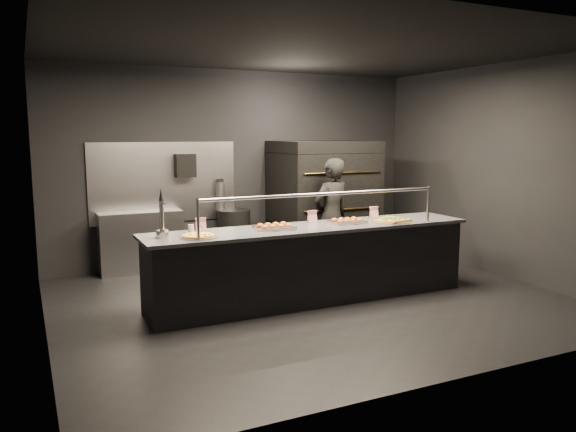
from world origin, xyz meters
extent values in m
plane|color=black|center=(0.00, 0.00, 0.00)|extent=(6.00, 6.00, 0.00)
plane|color=black|center=(0.00, 0.00, 3.00)|extent=(6.00, 6.00, 0.00)
cube|color=black|center=(0.00, 2.50, 1.50)|extent=(6.00, 0.04, 3.00)
cube|color=black|center=(0.00, -2.50, 1.50)|extent=(6.00, 0.04, 3.00)
cube|color=black|center=(-3.00, 0.00, 1.50)|extent=(0.04, 5.00, 3.00)
cube|color=black|center=(3.00, 0.00, 1.50)|extent=(0.04, 5.00, 3.00)
cube|color=#99999E|center=(-1.20, 2.48, 1.30)|extent=(2.20, 0.02, 1.20)
cube|color=black|center=(0.00, 0.00, 0.44)|extent=(4.00, 0.70, 0.88)
cube|color=#393A3F|center=(0.00, 0.00, 0.90)|extent=(4.10, 0.78, 0.04)
cylinder|color=#99999E|center=(-1.50, -0.30, 1.15)|extent=(0.03, 0.03, 0.45)
cylinder|color=#99999E|center=(1.50, -0.30, 1.15)|extent=(0.03, 0.03, 0.45)
cylinder|color=#99999E|center=(0.00, -0.30, 1.34)|extent=(3.00, 0.04, 0.04)
cube|color=black|center=(1.20, 1.90, 0.30)|extent=(1.50, 1.15, 0.60)
cube|color=black|center=(1.20, 1.90, 0.90)|extent=(1.50, 1.20, 0.55)
cube|color=black|center=(1.20, 1.90, 1.45)|extent=(1.50, 1.20, 0.55)
cube|color=black|center=(1.20, 1.90, 1.82)|extent=(1.50, 1.20, 0.18)
cylinder|color=gold|center=(1.20, 1.28, 0.90)|extent=(1.30, 0.02, 0.02)
cylinder|color=gold|center=(1.20, 1.28, 1.45)|extent=(1.30, 0.02, 0.02)
cube|color=#99999E|center=(-1.60, 2.32, 0.45)|extent=(1.20, 0.35, 0.90)
cube|color=black|center=(-0.90, 2.39, 1.55)|extent=(0.30, 0.20, 0.35)
cylinder|color=#B2B2B7|center=(-0.35, 2.40, 1.05)|extent=(0.14, 0.14, 0.45)
cube|color=black|center=(-0.35, 2.40, 1.30)|extent=(0.10, 0.06, 0.06)
cylinder|color=silver|center=(-1.80, 0.05, 0.96)|extent=(0.14, 0.14, 0.08)
cylinder|color=silver|center=(-1.80, 0.05, 1.14)|extent=(0.05, 0.05, 0.36)
cylinder|color=silver|center=(-1.80, -0.03, 1.30)|extent=(0.02, 0.10, 0.02)
cone|color=black|center=(-1.80, 0.05, 1.38)|extent=(0.05, 0.05, 0.14)
cylinder|color=silver|center=(-1.45, -0.13, 0.93)|extent=(0.41, 0.41, 0.01)
cylinder|color=gold|center=(-1.45, -0.13, 0.94)|extent=(0.35, 0.35, 0.02)
cylinder|color=gold|center=(-1.45, -0.13, 0.95)|extent=(0.31, 0.31, 0.01)
cube|color=silver|center=(-0.50, 0.01, 0.93)|extent=(0.51, 0.43, 0.02)
ellipsoid|color=#994F20|center=(-0.65, -0.06, 0.96)|extent=(0.08, 0.08, 0.05)
ellipsoid|color=#994F20|center=(-0.65, 0.08, 0.96)|extent=(0.08, 0.08, 0.05)
ellipsoid|color=#994F20|center=(-0.55, -0.06, 0.96)|extent=(0.08, 0.08, 0.05)
ellipsoid|color=#994F20|center=(-0.55, 0.08, 0.96)|extent=(0.08, 0.08, 0.05)
ellipsoid|color=#994F20|center=(-0.45, -0.06, 0.96)|extent=(0.08, 0.08, 0.05)
ellipsoid|color=#994F20|center=(-0.45, 0.08, 0.96)|extent=(0.08, 0.08, 0.05)
ellipsoid|color=#994F20|center=(-0.35, -0.06, 0.96)|extent=(0.08, 0.08, 0.05)
ellipsoid|color=#994F20|center=(-0.35, 0.08, 0.96)|extent=(0.08, 0.08, 0.05)
cube|color=silver|center=(0.50, 0.02, 0.93)|extent=(0.45, 0.36, 0.02)
ellipsoid|color=#994F20|center=(0.36, -0.05, 0.96)|extent=(0.08, 0.08, 0.05)
ellipsoid|color=#994F20|center=(0.36, 0.09, 0.96)|extent=(0.08, 0.08, 0.05)
ellipsoid|color=#994F20|center=(0.45, -0.05, 0.96)|extent=(0.08, 0.08, 0.05)
ellipsoid|color=#994F20|center=(0.45, 0.09, 0.96)|extent=(0.08, 0.08, 0.05)
ellipsoid|color=#994F20|center=(0.55, -0.05, 0.96)|extent=(0.08, 0.08, 0.05)
ellipsoid|color=#994F20|center=(0.55, 0.09, 0.96)|extent=(0.08, 0.08, 0.05)
ellipsoid|color=#994F20|center=(0.64, -0.05, 0.96)|extent=(0.08, 0.08, 0.05)
ellipsoid|color=#994F20|center=(0.64, 0.09, 0.96)|extent=(0.08, 0.08, 0.05)
cylinder|color=silver|center=(1.07, -0.11, 0.93)|extent=(0.50, 0.50, 0.01)
cube|color=gold|center=(1.07, -0.11, 0.94)|extent=(0.48, 0.46, 0.02)
cube|color=gold|center=(1.07, -0.11, 0.95)|extent=(0.46, 0.43, 0.01)
cube|color=#3C7D2A|center=(1.07, -0.11, 0.96)|extent=(0.43, 0.40, 0.01)
cylinder|color=silver|center=(-1.47, 0.10, 0.97)|extent=(0.06, 0.06, 0.11)
cylinder|color=silver|center=(-1.36, 0.10, 0.96)|extent=(0.05, 0.05, 0.09)
cube|color=white|center=(-1.30, 0.28, 1.00)|extent=(0.12, 0.04, 0.15)
cube|color=white|center=(0.15, 0.28, 1.00)|extent=(0.12, 0.04, 0.15)
cube|color=white|center=(1.08, 0.28, 1.00)|extent=(0.12, 0.04, 0.15)
cylinder|color=black|center=(-0.20, 2.22, 0.43)|extent=(0.52, 0.52, 0.86)
imported|color=black|center=(0.86, 1.03, 0.84)|extent=(0.69, 0.53, 1.68)
camera|label=1|loc=(-3.13, -5.89, 2.03)|focal=35.00mm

